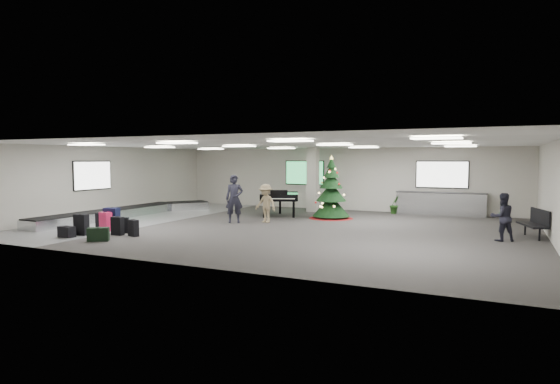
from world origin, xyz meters
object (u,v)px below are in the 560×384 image
at_px(christmas_tree, 331,197).
at_px(traveler_a, 234,199).
at_px(grand_piano, 279,197).
at_px(baggage_carousel, 127,212).
at_px(service_counter, 440,204).
at_px(pink_suitcase, 106,222).
at_px(traveler_b, 266,203).
at_px(potted_plant_right, 505,211).
at_px(traveler_bench, 502,217).
at_px(bench, 536,222).
at_px(potted_plant_left, 395,205).

height_order(christmas_tree, traveler_a, christmas_tree).
distance_m(christmas_tree, traveler_a, 4.39).
bearing_deg(grand_piano, baggage_carousel, -174.88).
bearing_deg(christmas_tree, service_counter, 38.01).
xyz_separation_m(pink_suitcase, traveler_a, (3.08, 3.97, 0.64)).
bearing_deg(baggage_carousel, pink_suitcase, -56.83).
xyz_separation_m(traveler_b, potted_plant_right, (8.98, 4.87, -0.38)).
distance_m(pink_suitcase, traveler_b, 6.24).
height_order(traveler_a, potted_plant_right, traveler_a).
relative_size(traveler_b, traveler_bench, 1.02).
bearing_deg(grand_piano, service_counter, 3.80).
bearing_deg(bench, traveler_bench, -149.42).
distance_m(baggage_carousel, potted_plant_right, 16.61).
height_order(baggage_carousel, pink_suitcase, pink_suitcase).
relative_size(traveler_a, traveler_b, 1.25).
distance_m(christmas_tree, potted_plant_left, 3.76).
height_order(pink_suitcase, christmas_tree, christmas_tree).
bearing_deg(traveler_b, grand_piano, 114.01).
height_order(christmas_tree, bench, christmas_tree).
bearing_deg(pink_suitcase, potted_plant_left, 60.00).
xyz_separation_m(pink_suitcase, traveler_bench, (13.06, 3.84, 0.42)).
bearing_deg(potted_plant_right, traveler_bench, -91.32).
bearing_deg(pink_suitcase, traveler_a, 62.14).
relative_size(christmas_tree, potted_plant_right, 3.36).
bearing_deg(christmas_tree, baggage_carousel, -158.35).
xyz_separation_m(traveler_a, traveler_b, (1.12, 0.63, -0.20)).
xyz_separation_m(bench, potted_plant_left, (-5.67, 5.08, -0.10)).
distance_m(grand_piano, potted_plant_left, 5.63).
relative_size(grand_piano, potted_plant_right, 3.19).
height_order(traveler_a, traveler_b, traveler_a).
distance_m(baggage_carousel, potted_plant_left, 12.54).
xyz_separation_m(bench, traveler_bench, (-1.02, -1.12, 0.23)).
distance_m(grand_piano, potted_plant_right, 9.79).
bearing_deg(bench, potted_plant_right, 84.12).
distance_m(pink_suitcase, christmas_tree, 9.41).
xyz_separation_m(service_counter, traveler_a, (-7.40, -6.38, 0.45)).
distance_m(service_counter, pink_suitcase, 14.73).
bearing_deg(service_counter, baggage_carousel, -152.33).
relative_size(traveler_a, traveler_bench, 1.28).
xyz_separation_m(pink_suitcase, bench, (14.08, 4.97, 0.19)).
bearing_deg(traveler_a, bench, -23.23).
bearing_deg(traveler_a, potted_plant_right, 0.12).
relative_size(grand_piano, traveler_bench, 1.72).
bearing_deg(potted_plant_right, baggage_carousel, -159.38).
distance_m(bench, traveler_b, 9.89).
distance_m(christmas_tree, traveler_b, 3.17).
bearing_deg(potted_plant_left, traveler_a, -131.25).
bearing_deg(traveler_bench, service_counter, -94.39).
height_order(baggage_carousel, grand_piano, grand_piano).
bearing_deg(grand_piano, traveler_b, -102.12).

